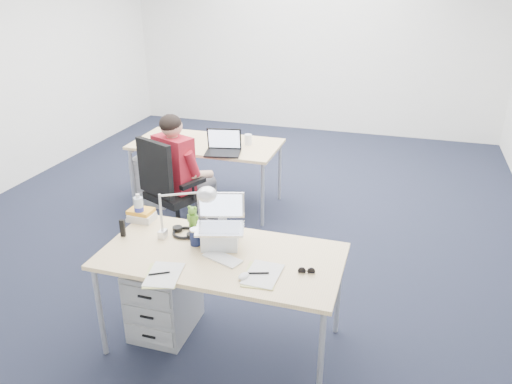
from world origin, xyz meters
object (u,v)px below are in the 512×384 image
book_stack (141,215)px  seated_person (185,175)px  desk_far (206,147)px  office_chair (175,211)px  far_cup (248,140)px  drawer_pedestal_far (157,177)px  dark_laptop (222,142)px  computer_mouse (244,276)px  bear_figurine (193,216)px  desk_near (221,260)px  headphones (184,232)px  sunglasses (306,271)px  can_koozie (195,237)px  water_bottle (139,208)px  drawer_pedestal_near (164,297)px  cordless_phone (123,228)px  desk_lamp (178,211)px  wireless_keyboard (222,258)px  silver_laptop (220,223)px

book_stack → seated_person: bearing=98.8°
desk_far → book_stack: book_stack is taller
office_chair → book_stack: office_chair is taller
far_cup → drawer_pedestal_far: bearing=-172.2°
dark_laptop → computer_mouse: bearing=-77.8°
book_stack → bear_figurine: bearing=1.8°
desk_near → dark_laptop: bearing=110.3°
seated_person → drawer_pedestal_far: bearing=158.5°
headphones → sunglasses: headphones is taller
office_chair → seated_person: bearing=94.7°
seated_person → dark_laptop: size_ratio=3.52×
can_koozie → sunglasses: can_koozie is taller
water_bottle → sunglasses: size_ratio=2.06×
office_chair → drawer_pedestal_near: office_chair is taller
book_stack → cordless_phone: cordless_phone is taller
bear_figurine → computer_mouse: bearing=-58.3°
drawer_pedestal_far → headphones: 2.34m
computer_mouse → dark_laptop: (-0.92, 2.10, 0.11)m
bear_figurine → desk_lamp: 0.25m
desk_far → wireless_keyboard: 2.45m
desk_near → wireless_keyboard: wireless_keyboard is taller
cordless_phone → desk_lamp: 0.44m
sunglasses → far_cup: 2.56m
drawer_pedestal_far → bear_figurine: 2.26m
headphones → dark_laptop: 1.73m
seated_person → book_stack: size_ratio=6.55×
wireless_keyboard → book_stack: book_stack is taller
desk_near → drawer_pedestal_far: desk_near is taller
cordless_phone → can_koozie: bearing=-2.1°
desk_near → computer_mouse: bearing=-44.5°
desk_lamp → seated_person: bearing=105.9°
can_koozie → far_cup: size_ratio=1.06×
drawer_pedestal_near → drawer_pedestal_far: (-1.13, 2.07, 0.00)m
silver_laptop → computer_mouse: silver_laptop is taller
book_stack → far_cup: bearing=83.8°
drawer_pedestal_far → book_stack: size_ratio=2.88×
desk_near → can_koozie: can_koozie is taller
drawer_pedestal_far → dark_laptop: dark_laptop is taller
seated_person → can_koozie: (0.72, -1.39, 0.16)m
dark_laptop → seated_person: bearing=-131.8°
computer_mouse → book_stack: 1.11m
can_koozie → sunglasses: bearing=-8.8°
dark_laptop → far_cup: dark_laptop is taller
office_chair → silver_laptop: silver_laptop is taller
bear_figurine → dark_laptop: bearing=87.7°
book_stack → cordless_phone: 0.26m
headphones → far_cup: far_cup is taller
headphones → book_stack: size_ratio=1.17×
book_stack → headphones: bearing=-15.6°
office_chair → can_koozie: size_ratio=8.87×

